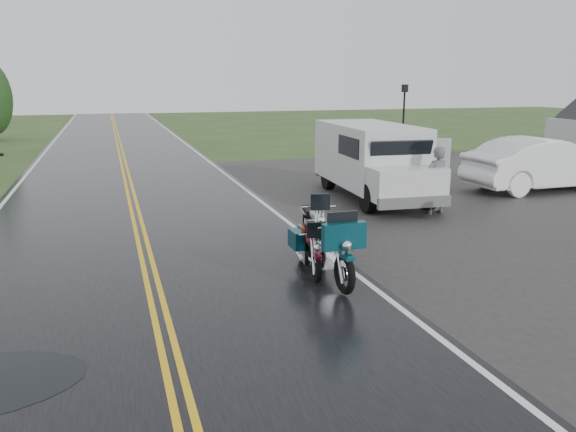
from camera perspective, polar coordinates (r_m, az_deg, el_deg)
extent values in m
plane|color=#2D471E|center=(9.38, -12.86, -9.94)|extent=(120.00, 120.00, 0.00)
cube|color=black|center=(18.98, -15.62, 1.92)|extent=(8.00, 100.00, 0.04)
cube|color=black|center=(18.25, 22.20, 0.94)|extent=(14.00, 24.00, 0.03)
imported|color=#54555A|center=(16.26, 14.82, 3.41)|extent=(0.74, 0.53, 1.90)
imported|color=white|center=(21.11, 24.43, 4.76)|extent=(5.47, 1.99, 1.79)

